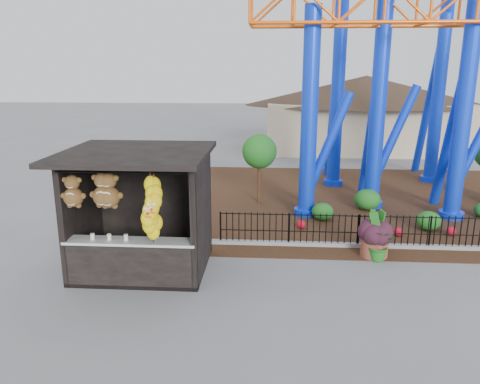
# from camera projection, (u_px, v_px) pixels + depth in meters

# --- Properties ---
(ground) EXTENTS (120.00, 120.00, 0.00)m
(ground) POSITION_uv_depth(u_px,v_px,m) (258.00, 292.00, 10.85)
(ground) COLOR slate
(ground) RESTS_ON ground
(mulch_bed) EXTENTS (18.00, 12.00, 0.02)m
(mulch_bed) POSITION_uv_depth(u_px,v_px,m) (366.00, 201.00, 18.30)
(mulch_bed) COLOR #331E11
(mulch_bed) RESTS_ON ground
(curb) EXTENTS (18.00, 0.18, 0.12)m
(curb) POSITION_uv_depth(u_px,v_px,m) (400.00, 246.00, 13.47)
(curb) COLOR gray
(curb) RESTS_ON ground
(prize_booth) EXTENTS (3.50, 3.40, 3.12)m
(prize_booth) POSITION_uv_depth(u_px,v_px,m) (138.00, 214.00, 11.51)
(prize_booth) COLOR black
(prize_booth) RESTS_ON ground
(picket_fence) EXTENTS (12.20, 0.06, 1.00)m
(picket_fence) POSITION_uv_depth(u_px,v_px,m) (434.00, 233.00, 13.29)
(picket_fence) COLOR black
(picket_fence) RESTS_ON ground
(roller_coaster) EXTENTS (11.00, 6.37, 10.82)m
(roller_coaster) POSITION_uv_depth(u_px,v_px,m) (409.00, 28.00, 16.80)
(roller_coaster) COLOR #0E37F0
(roller_coaster) RESTS_ON ground
(terracotta_planter) EXTENTS (0.88, 0.88, 0.60)m
(terracotta_planter) POSITION_uv_depth(u_px,v_px,m) (374.00, 246.00, 12.83)
(terracotta_planter) COLOR brown
(terracotta_planter) RESTS_ON ground
(planter_foliage) EXTENTS (0.70, 0.70, 0.64)m
(planter_foliage) POSITION_uv_depth(u_px,v_px,m) (376.00, 225.00, 12.67)
(planter_foliage) COLOR #2F131F
(planter_foliage) RESTS_ON terracotta_planter
(potted_plant) EXTENTS (0.92, 0.83, 0.88)m
(potted_plant) POSITION_uv_depth(u_px,v_px,m) (379.00, 245.00, 12.56)
(potted_plant) COLOR #214F17
(potted_plant) RESTS_ON ground
(landscaping) EXTENTS (8.58, 3.65, 0.76)m
(landscaping) POSITION_uv_depth(u_px,v_px,m) (402.00, 210.00, 16.04)
(landscaping) COLOR #1C5C1B
(landscaping) RESTS_ON mulch_bed
(pavilion) EXTENTS (15.00, 15.00, 4.80)m
(pavilion) POSITION_uv_depth(u_px,v_px,m) (365.00, 101.00, 28.96)
(pavilion) COLOR #BFAD8C
(pavilion) RESTS_ON ground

